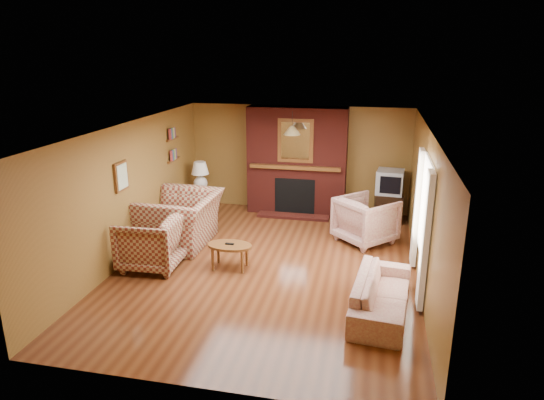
% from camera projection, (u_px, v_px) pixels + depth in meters
% --- Properties ---
extents(floor, '(6.50, 6.50, 0.00)m').
position_uv_depth(floor, '(268.00, 266.00, 8.40)').
color(floor, '#4D2310').
rests_on(floor, ground).
extents(ceiling, '(6.50, 6.50, 0.00)m').
position_uv_depth(ceiling, '(268.00, 128.00, 7.68)').
color(ceiling, silver).
rests_on(ceiling, wall_back).
extents(wall_back, '(6.50, 0.00, 6.50)m').
position_uv_depth(wall_back, '(299.00, 159.00, 11.07)').
color(wall_back, olive).
rests_on(wall_back, floor).
extents(wall_front, '(6.50, 0.00, 6.50)m').
position_uv_depth(wall_front, '(201.00, 292.00, 5.01)').
color(wall_front, olive).
rests_on(wall_front, floor).
extents(wall_left, '(0.00, 6.50, 6.50)m').
position_uv_depth(wall_left, '(130.00, 191.00, 8.54)').
color(wall_left, olive).
rests_on(wall_left, floor).
extents(wall_right, '(0.00, 6.50, 6.50)m').
position_uv_depth(wall_right, '(425.00, 210.00, 7.54)').
color(wall_right, olive).
rests_on(wall_right, floor).
extents(fireplace, '(2.20, 0.82, 2.40)m').
position_uv_depth(fireplace, '(297.00, 162.00, 10.83)').
color(fireplace, '#541812').
rests_on(fireplace, floor).
extents(window_right, '(0.10, 1.85, 2.00)m').
position_uv_depth(window_right, '(422.00, 218.00, 7.39)').
color(window_right, beige).
rests_on(window_right, wall_right).
extents(bookshelf, '(0.09, 0.55, 0.71)m').
position_uv_depth(bookshelf, '(174.00, 145.00, 10.16)').
color(bookshelf, brown).
rests_on(bookshelf, wall_left).
extents(botanical_print, '(0.05, 0.40, 0.50)m').
position_uv_depth(botanical_print, '(121.00, 176.00, 8.15)').
color(botanical_print, brown).
rests_on(botanical_print, wall_left).
extents(pendant_light, '(0.36, 0.36, 0.48)m').
position_uv_depth(pendant_light, '(292.00, 130.00, 9.95)').
color(pendant_light, black).
rests_on(pendant_light, ceiling).
extents(plaid_loveseat, '(1.33, 1.52, 0.98)m').
position_uv_depth(plaid_loveseat, '(181.00, 220.00, 9.23)').
color(plaid_loveseat, maroon).
rests_on(plaid_loveseat, floor).
extents(plaid_armchair, '(1.04, 1.02, 0.92)m').
position_uv_depth(plaid_armchair, '(151.00, 242.00, 8.25)').
color(plaid_armchair, maroon).
rests_on(plaid_armchair, floor).
extents(floral_sofa, '(0.91, 1.91, 0.54)m').
position_uv_depth(floral_sofa, '(382.00, 294.00, 6.88)').
color(floral_sofa, '#B9AF8F').
rests_on(floral_sofa, floor).
extents(floral_armchair, '(1.37, 1.37, 0.89)m').
position_uv_depth(floral_armchair, '(366.00, 220.00, 9.33)').
color(floral_armchair, '#B9AF8F').
rests_on(floral_armchair, floor).
extents(coffee_table, '(0.77, 0.48, 0.45)m').
position_uv_depth(coffee_table, '(230.00, 248.00, 8.22)').
color(coffee_table, brown).
rests_on(coffee_table, floor).
extents(side_table, '(0.44, 0.44, 0.56)m').
position_uv_depth(side_table, '(201.00, 202.00, 11.02)').
color(side_table, brown).
rests_on(side_table, floor).
extents(table_lamp, '(0.39, 0.39, 0.65)m').
position_uv_depth(table_lamp, '(200.00, 174.00, 10.83)').
color(table_lamp, silver).
rests_on(table_lamp, side_table).
extents(tv_stand, '(0.60, 0.55, 0.63)m').
position_uv_depth(tv_stand, '(388.00, 207.00, 10.51)').
color(tv_stand, black).
rests_on(tv_stand, floor).
extents(crt_tv, '(0.61, 0.60, 0.51)m').
position_uv_depth(crt_tv, '(390.00, 182.00, 10.34)').
color(crt_tv, '#9D9FA5').
rests_on(crt_tv, tv_stand).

